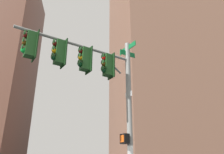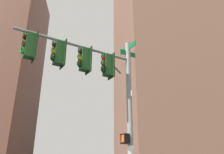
# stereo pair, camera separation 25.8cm
# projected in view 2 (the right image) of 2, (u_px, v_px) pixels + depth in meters

# --- Properties ---
(signal_pole_assembly) EXTENTS (5.08, 2.92, 7.34)m
(signal_pole_assembly) POSITION_uv_depth(u_px,v_px,m) (95.00, 80.00, 9.62)
(signal_pole_assembly) COLOR gray
(signal_pole_assembly) RESTS_ON ground_plane
(building_brick_nearside) EXTENTS (25.26, 21.90, 38.20)m
(building_brick_nearside) POSITION_uv_depth(u_px,v_px,m) (198.00, 53.00, 37.18)
(building_brick_nearside) COLOR #845B47
(building_brick_nearside) RESTS_ON ground_plane
(building_glass_tower) EXTENTS (29.40, 32.80, 76.81)m
(building_glass_tower) POSITION_uv_depth(u_px,v_px,m) (173.00, 35.00, 67.78)
(building_glass_tower) COLOR #7A99B2
(building_glass_tower) RESTS_ON ground_plane
(building_brick_farside) EXTENTS (23.62, 19.88, 36.16)m
(building_brick_farside) POSITION_uv_depth(u_px,v_px,m) (161.00, 111.00, 70.70)
(building_brick_farside) COLOR #4C3328
(building_brick_farside) RESTS_ON ground_plane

